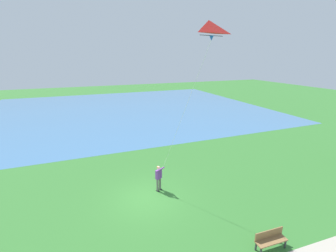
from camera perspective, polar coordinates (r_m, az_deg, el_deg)
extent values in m
plane|color=#33702D|center=(14.92, -5.09, -17.35)|extent=(120.00, 120.00, 0.00)
cube|color=teal|center=(39.23, -10.12, 4.19)|extent=(36.00, 44.00, 0.01)
cube|color=#232328|center=(15.67, -1.92, -15.33)|extent=(0.26, 0.21, 0.06)
cylinder|color=slate|center=(15.46, -1.99, -13.99)|extent=(0.14, 0.14, 0.82)
cube|color=#232328|center=(15.52, -2.54, -15.68)|extent=(0.26, 0.21, 0.06)
cylinder|color=slate|center=(15.31, -2.62, -14.33)|extent=(0.14, 0.14, 0.82)
cube|color=#753899|center=(15.04, -2.34, -11.83)|extent=(0.38, 0.46, 0.60)
sphere|color=beige|center=(14.82, -2.36, -10.27)|extent=(0.22, 0.22, 0.22)
ellipsoid|color=olive|center=(14.81, -2.40, -10.12)|extent=(0.30, 0.30, 0.13)
cylinder|color=#753899|center=(14.75, -1.48, -10.45)|extent=(0.56, 0.10, 0.43)
cylinder|color=#753899|center=(14.63, -1.96, -10.68)|extent=(0.38, 0.51, 0.43)
sphere|color=beige|center=(14.54, -1.25, -10.30)|extent=(0.10, 0.10, 0.10)
pyramid|color=red|center=(11.40, 9.95, 22.49)|extent=(0.74, 1.45, 0.62)
cone|color=blue|center=(11.19, 10.69, 20.53)|extent=(0.23, 0.23, 0.22)
cylinder|color=black|center=(11.20, 10.72, 21.09)|extent=(0.24, 1.30, 0.02)
cylinder|color=silver|center=(12.35, 3.79, 2.96)|extent=(2.66, 1.41, 7.35)
cube|color=olive|center=(12.42, 24.15, -24.46)|extent=(0.51, 1.52, 0.05)
cube|color=olive|center=(12.38, 23.65, -23.19)|extent=(0.11, 1.50, 0.40)
cube|color=#2D2D33|center=(12.88, 26.96, -24.51)|extent=(0.06, 0.06, 0.45)
cube|color=#2D2D33|center=(13.04, 25.89, -23.77)|extent=(0.06, 0.06, 0.45)
cube|color=#2D2D33|center=(12.12, 21.95, -26.81)|extent=(0.06, 0.06, 0.45)
cube|color=#2D2D33|center=(12.29, 20.90, -25.95)|extent=(0.06, 0.06, 0.45)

